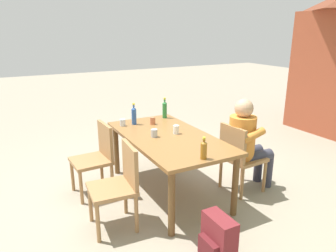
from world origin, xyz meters
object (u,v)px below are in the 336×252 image
(dining_table, at_px, (168,142))
(cup_white, at_px, (176,130))
(bottle_green, at_px, (165,109))
(chair_far_right, at_px, (239,155))
(cup_glass, at_px, (123,123))
(cup_terracotta, at_px, (153,121))
(bottle_blue, at_px, (134,115))
(backpack_by_near_side, at_px, (218,239))
(cup_steel, at_px, (154,133))
(chair_near_right, at_px, (119,182))
(bottle_amber, at_px, (204,150))
(chair_near_left, at_px, (97,155))
(person_in_white_shirt, at_px, (247,140))

(dining_table, bearing_deg, cup_white, 98.83)
(bottle_green, bearing_deg, chair_far_right, 21.14)
(bottle_green, height_order, cup_glass, bottle_green)
(cup_terracotta, bearing_deg, bottle_green, 126.10)
(cup_glass, bearing_deg, chair_far_right, 46.80)
(bottle_blue, bearing_deg, backpack_by_near_side, -0.54)
(cup_steel, bearing_deg, cup_terracotta, 156.66)
(dining_table, distance_m, chair_near_right, 0.88)
(chair_near_right, bearing_deg, cup_white, 115.42)
(dining_table, bearing_deg, bottle_blue, -164.34)
(cup_white, height_order, cup_terracotta, cup_white)
(bottle_blue, distance_m, cup_steel, 0.60)
(cup_glass, distance_m, cup_white, 0.77)
(cup_glass, xyz_separation_m, cup_terracotta, (0.12, 0.38, 0.00))
(chair_near_right, height_order, cup_terracotta, chair_near_right)
(backpack_by_near_side, bearing_deg, bottle_amber, 161.36)
(cup_white, bearing_deg, chair_near_left, -113.34)
(chair_near_left, height_order, bottle_amber, bottle_amber)
(chair_near_left, xyz_separation_m, cup_steel, (0.37, 0.60, 0.30))
(cup_terracotta, bearing_deg, chair_near_right, -41.40)
(person_in_white_shirt, height_order, backpack_by_near_side, person_in_white_shirt)
(person_in_white_shirt, distance_m, bottle_blue, 1.49)
(dining_table, relative_size, chair_far_right, 2.03)
(chair_far_right, bearing_deg, dining_table, -117.68)
(person_in_white_shirt, xyz_separation_m, bottle_amber, (0.39, -0.90, 0.18))
(dining_table, height_order, cup_terracotta, cup_terracotta)
(backpack_by_near_side, bearing_deg, cup_terracotta, 172.54)
(backpack_by_near_side, bearing_deg, dining_table, 171.42)
(chair_near_right, height_order, person_in_white_shirt, person_in_white_shirt)
(person_in_white_shirt, height_order, cup_steel, person_in_white_shirt)
(bottle_amber, relative_size, cup_glass, 2.52)
(cup_glass, xyz_separation_m, cup_white, (0.62, 0.46, 0.01))
(chair_near_right, xyz_separation_m, cup_white, (-0.42, 0.89, 0.30))
(chair_near_right, distance_m, cup_terracotta, 1.26)
(chair_near_left, distance_m, person_in_white_shirt, 1.83)
(backpack_by_near_side, bearing_deg, cup_white, 166.47)
(chair_near_right, height_order, bottle_amber, bottle_amber)
(cup_glass, bearing_deg, person_in_white_shirt, 49.62)
(bottle_green, bearing_deg, cup_white, -16.58)
(chair_far_right, distance_m, bottle_green, 1.27)
(dining_table, distance_m, backpack_by_near_side, 1.38)
(person_in_white_shirt, relative_size, bottle_green, 3.99)
(bottle_green, bearing_deg, chair_near_left, -73.58)
(chair_far_right, height_order, cup_terracotta, chair_far_right)
(dining_table, distance_m, cup_white, 0.18)
(bottle_amber, height_order, cup_glass, bottle_amber)
(bottle_amber, distance_m, cup_steel, 0.83)
(bottle_green, relative_size, backpack_by_near_side, 0.70)
(chair_near_left, distance_m, cup_steel, 0.76)
(chair_far_right, bearing_deg, bottle_amber, -64.07)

